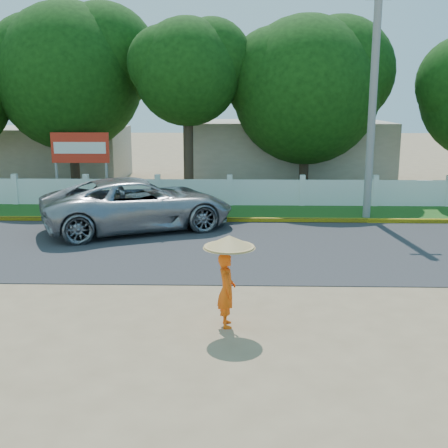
% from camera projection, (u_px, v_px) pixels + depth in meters
% --- Properties ---
extents(ground, '(120.00, 120.00, 0.00)m').
position_uv_depth(ground, '(222.00, 301.00, 12.50)').
color(ground, '#9E8460').
rests_on(ground, ground).
extents(road, '(60.00, 7.00, 0.02)m').
position_uv_depth(road, '(226.00, 247.00, 16.89)').
color(road, '#38383A').
rests_on(road, ground).
extents(grass_verge, '(60.00, 3.50, 0.03)m').
position_uv_depth(grass_verge, '(229.00, 212.00, 22.00)').
color(grass_verge, '#2D601E').
rests_on(grass_verge, ground).
extents(curb, '(40.00, 0.18, 0.16)m').
position_uv_depth(curb, '(228.00, 220.00, 20.33)').
color(curb, yellow).
rests_on(curb, ground).
extents(fence, '(40.00, 0.10, 1.10)m').
position_uv_depth(fence, '(230.00, 193.00, 23.30)').
color(fence, silver).
rests_on(fence, ground).
extents(building_near, '(10.00, 6.00, 3.20)m').
position_uv_depth(building_near, '(289.00, 152.00, 29.62)').
color(building_near, '#B7AD99').
rests_on(building_near, ground).
extents(building_far, '(8.00, 5.00, 2.80)m').
position_uv_depth(building_far, '(51.00, 153.00, 30.97)').
color(building_far, '#B7AD99').
rests_on(building_far, ground).
extents(utility_pole, '(0.28, 0.28, 8.55)m').
position_uv_depth(utility_pole, '(373.00, 101.00, 20.13)').
color(utility_pole, gray).
rests_on(utility_pole, ground).
extents(vehicle, '(7.04, 5.30, 1.78)m').
position_uv_depth(vehicle, '(139.00, 204.00, 19.01)').
color(vehicle, '#94969B').
rests_on(vehicle, ground).
extents(monk_with_parasol, '(1.02, 1.02, 1.85)m').
position_uv_depth(monk_with_parasol, '(228.00, 268.00, 10.87)').
color(monk_with_parasol, '#E5500C').
rests_on(monk_with_parasol, ground).
extents(billboard, '(2.50, 0.13, 2.95)m').
position_uv_depth(billboard, '(80.00, 151.00, 24.18)').
color(billboard, gray).
rests_on(billboard, ground).
extents(tree_row, '(32.25, 8.29, 8.82)m').
position_uv_depth(tree_row, '(248.00, 82.00, 25.06)').
color(tree_row, '#473828').
rests_on(tree_row, ground).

